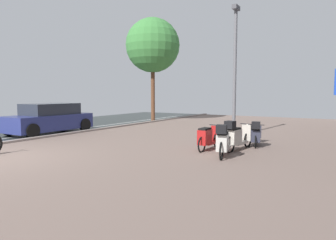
% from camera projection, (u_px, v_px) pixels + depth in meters
% --- Properties ---
extents(ground, '(21.00, 40.00, 0.13)m').
position_uv_depth(ground, '(25.00, 166.00, 7.80)').
color(ground, '#29302F').
extents(scooter_near, '(0.70, 1.69, 0.93)m').
position_uv_depth(scooter_near, '(256.00, 134.00, 10.63)').
color(scooter_near, black).
rests_on(scooter_near, ground).
extents(scooter_mid, '(0.72, 1.84, 1.02)m').
position_uv_depth(scooter_mid, '(224.00, 141.00, 8.84)').
color(scooter_mid, black).
rests_on(scooter_mid, ground).
extents(scooter_far, '(0.59, 1.83, 1.03)m').
position_uv_depth(scooter_far, '(237.00, 136.00, 9.81)').
color(scooter_far, black).
rests_on(scooter_far, ground).
extents(scooter_extra, '(0.52, 1.71, 0.80)m').
position_uv_depth(scooter_extra, '(208.00, 138.00, 9.92)').
color(scooter_extra, black).
rests_on(scooter_extra, ground).
extents(parked_car_near, '(1.84, 3.93, 1.38)m').
position_uv_depth(parked_car_near, '(49.00, 119.00, 14.13)').
color(parked_car_near, navy).
rests_on(parked_car_near, ground).
extents(lamp_post, '(0.20, 0.52, 5.47)m').
position_uv_depth(lamp_post, '(235.00, 65.00, 12.69)').
color(lamp_post, slate).
rests_on(lamp_post, ground).
extents(street_tree, '(3.53, 3.53, 6.75)m').
position_uv_depth(street_tree, '(153.00, 46.00, 19.78)').
color(street_tree, brown).
rests_on(street_tree, ground).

